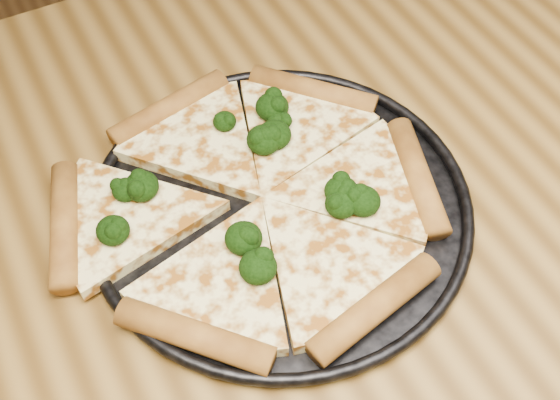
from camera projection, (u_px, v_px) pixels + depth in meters
name	position (u px, v px, depth m)	size (l,w,h in m)	color
dining_table	(277.00, 336.00, 0.68)	(1.20, 0.90, 0.75)	brown
pizza_pan	(280.00, 206.00, 0.65)	(0.34, 0.34, 0.02)	black
pizza	(256.00, 199.00, 0.65)	(0.36, 0.33, 0.02)	#FFEE9C
broccoli_florets	(256.00, 180.00, 0.64)	(0.23, 0.19, 0.02)	black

